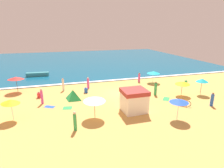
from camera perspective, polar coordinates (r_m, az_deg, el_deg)
The scene contains 27 objects.
ground_plane at distance 25.18m, azimuth 1.61°, elevation -2.93°, with size 60.00×60.00×0.00m, color #E0A856.
ocean_water at distance 51.76m, azimuth -7.89°, elevation 7.36°, with size 60.00×44.00×0.10m, color #0F567A.
wave_breaker_foam at distance 30.92m, azimuth -1.92°, elevation 1.08°, with size 57.00×0.70×0.01m, color white.
lifeguard_cabana at distance 19.57m, azimuth 6.92°, elevation -5.10°, with size 2.60×2.44×2.46m.
beach_umbrella_0 at distance 25.66m, azimuth 21.26°, elevation 0.30°, with size 2.63×2.62×1.97m.
beach_umbrella_1 at distance 17.80m, azimuth -5.54°, elevation -4.91°, with size 2.35×2.36×2.17m.
beach_umbrella_2 at distance 19.88m, azimuth -29.27°, elevation -4.82°, with size 2.04×2.02×2.22m.
beach_umbrella_3 at distance 18.59m, azimuth 20.30°, elevation -4.99°, with size 2.19×2.18×2.14m.
beach_umbrella_4 at distance 28.45m, azimuth -27.98°, elevation 1.64°, with size 2.96×2.96×2.24m.
beach_umbrella_5 at distance 30.46m, azimuth 12.87°, elevation 3.60°, with size 2.85×2.85×1.94m.
beach_umbrella_7 at distance 27.01m, azimuth 26.47°, elevation 1.07°, with size 2.11×2.10×2.24m.
beach_tent at distance 23.27m, azimuth -12.08°, elevation -3.32°, with size 2.29×2.25×1.30m.
parked_bicycle at distance 22.69m, azimuth 21.34°, elevation -5.41°, with size 1.36×1.30×0.76m.
beachgoer_0 at distance 26.94m, azimuth -15.08°, elevation -0.18°, with size 0.34×0.34×1.84m.
beachgoer_1 at distance 22.99m, azimuth -21.20°, elevation -3.57°, with size 0.37×0.37×1.91m.
beachgoer_2 at distance 24.99m, azimuth 13.52°, elevation -1.47°, with size 0.38×0.38×1.85m.
beachgoer_3 at distance 30.69m, azimuth 8.52°, elevation 2.02°, with size 0.40×0.40×1.58m.
beachgoer_4 at distance 16.40m, azimuth -11.56°, elevation -11.38°, with size 0.41×0.41×1.80m.
beachgoer_5 at distance 27.31m, azimuth -7.52°, elevation 0.30°, with size 0.48×0.48×1.70m.
beachgoer_6 at distance 25.35m, azimuth -21.95°, elevation -3.23°, with size 0.46×0.46×0.83m.
beachgoer_7 at distance 25.56m, azimuth -8.19°, elevation -1.95°, with size 0.49×0.49×0.85m.
beachgoer_8 at distance 23.88m, azimuth 28.93°, elevation -4.34°, with size 0.35×0.35×1.63m.
beachgoer_9 at distance 31.34m, azimuth 22.19°, elevation 0.48°, with size 0.50×0.50×0.81m.
beach_towel_0 at distance 21.25m, azimuth -13.82°, elevation -7.32°, with size 1.16×1.10×0.01m.
beach_towel_1 at distance 22.13m, azimuth -19.03°, elevation -6.78°, with size 1.36×1.15×0.01m.
beach_towel_2 at distance 24.18m, azimuth 16.66°, elevation -4.51°, with size 1.51×1.58×0.01m.
small_boat_0 at distance 36.54m, azimuth -22.33°, elevation 2.84°, with size 4.02×1.15×0.68m.
Camera 1 is at (-7.23, -22.54, 8.58)m, focal length 29.11 mm.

